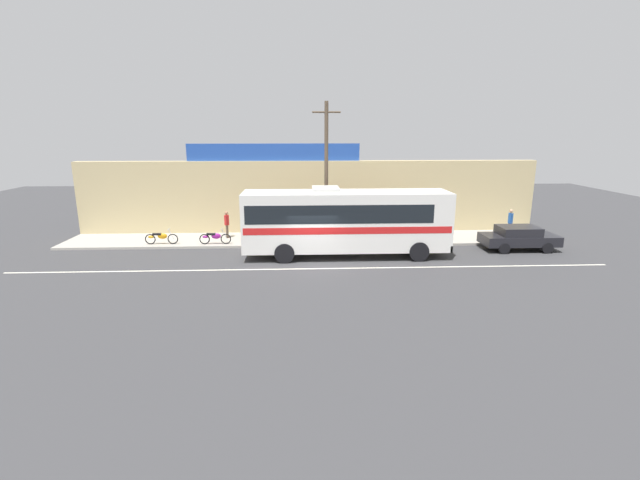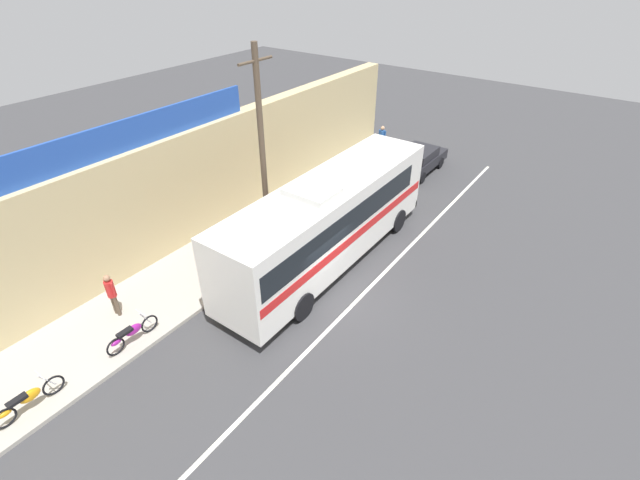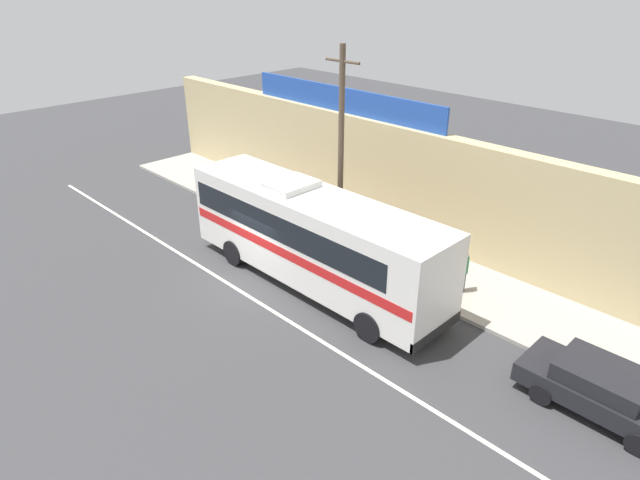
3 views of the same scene
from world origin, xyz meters
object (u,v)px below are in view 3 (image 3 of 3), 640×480
object	(u,v)px
pedestrian_far_right	(464,269)
utility_pole	(341,153)
motorcycle_black	(206,182)
pedestrian_near_shop	(273,182)
motorcycle_purple	(241,198)
intercity_bus	(311,234)
parked_car	(602,389)

from	to	relation	value
pedestrian_far_right	utility_pole	bearing A→B (deg)	-170.80
motorcycle_black	pedestrian_near_shop	size ratio (longest dim) A/B	1.14
motorcycle_purple	intercity_bus	bearing A→B (deg)	-17.97
motorcycle_purple	pedestrian_far_right	bearing A→B (deg)	4.03
utility_pole	pedestrian_far_right	bearing A→B (deg)	9.20
intercity_bus	motorcycle_black	bearing A→B (deg)	166.54
parked_car	pedestrian_far_right	size ratio (longest dim) A/B	2.61
intercity_bus	pedestrian_far_right	bearing A→B (deg)	36.39
motorcycle_black	motorcycle_purple	size ratio (longest dim) A/B	1.04
parked_car	pedestrian_far_right	xyz separation A→B (m)	(-5.74, 2.41, 0.34)
pedestrian_near_shop	pedestrian_far_right	bearing A→B (deg)	-3.92
utility_pole	motorcycle_black	xyz separation A→B (m)	(-9.80, 0.14, -3.79)
utility_pole	pedestrian_far_right	world-z (taller)	utility_pole
parked_car	utility_pole	world-z (taller)	utility_pole
utility_pole	pedestrian_near_shop	world-z (taller)	utility_pole
utility_pole	motorcycle_black	size ratio (longest dim) A/B	4.21
pedestrian_near_shop	motorcycle_black	bearing A→B (deg)	-157.85
intercity_bus	motorcycle_purple	size ratio (longest dim) A/B	5.90
parked_car	pedestrian_near_shop	world-z (taller)	pedestrian_near_shop
intercity_bus	pedestrian_near_shop	distance (m)	8.12
motorcycle_purple	pedestrian_near_shop	xyz separation A→B (m)	(0.49, 1.62, 0.56)
parked_car	motorcycle_black	xyz separation A→B (m)	(-20.82, 1.70, -0.17)
intercity_bus	pedestrian_far_right	size ratio (longest dim) A/B	6.81
motorcycle_black	pedestrian_near_shop	world-z (taller)	pedestrian_near_shop
motorcycle_purple	utility_pole	bearing A→B (deg)	-0.15
pedestrian_far_right	pedestrian_near_shop	bearing A→B (deg)	176.08
utility_pole	motorcycle_purple	xyz separation A→B (m)	(-6.62, 0.02, -3.79)
motorcycle_purple	pedestrian_near_shop	size ratio (longest dim) A/B	1.11
intercity_bus	parked_car	size ratio (longest dim) A/B	2.61
intercity_bus	motorcycle_black	distance (m)	11.06
parked_car	pedestrian_near_shop	size ratio (longest dim) A/B	2.50
intercity_bus	parked_car	xyz separation A→B (m)	(10.17, 0.85, -1.33)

